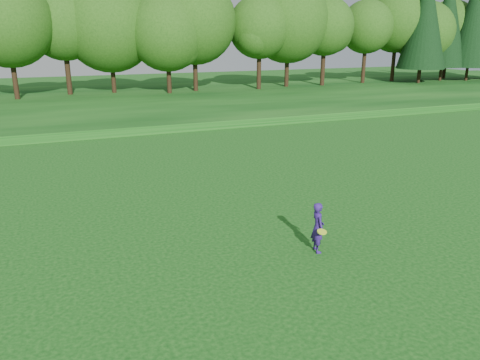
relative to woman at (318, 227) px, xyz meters
name	(u,v)px	position (x,y,z in m)	size (l,w,h in m)	color
ground	(194,264)	(-3.84, 0.63, -0.81)	(140.00, 140.00, 0.00)	#0C3E0F
berm	(91,103)	(-3.84, 34.63, -0.51)	(130.00, 30.00, 0.60)	#0C3E0F
walking_path	(110,135)	(-3.84, 20.63, -0.79)	(130.00, 1.60, 0.04)	gray
treeline	(80,17)	(-3.84, 38.63, 7.29)	(104.00, 7.00, 15.00)	#1B4710
woman	(318,227)	(0.00, 0.00, 0.00)	(0.48, 0.87, 1.61)	navy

